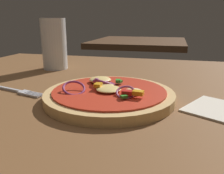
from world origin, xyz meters
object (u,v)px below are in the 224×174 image
object	(u,v)px
fork	(16,91)
napkin	(224,110)
beer_glass	(54,47)
pizza	(109,94)

from	to	relation	value
fork	napkin	world-z (taller)	fork
fork	napkin	size ratio (longest dim) A/B	1.08
fork	napkin	distance (m)	0.40
fork	beer_glass	bearing A→B (deg)	97.69
pizza	napkin	bearing A→B (deg)	-1.86
pizza	fork	size ratio (longest dim) A/B	1.54
fork	beer_glass	distance (m)	0.25
pizza	napkin	distance (m)	0.20
pizza	fork	xyz separation A→B (m)	(-0.20, 0.00, -0.01)
fork	pizza	bearing A→B (deg)	-0.26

